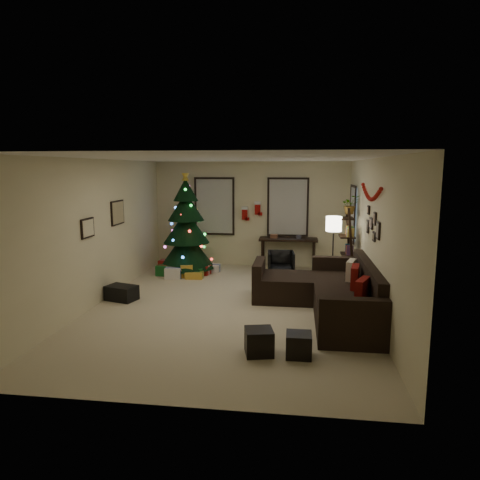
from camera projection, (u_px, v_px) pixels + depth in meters
name	position (u px, v px, depth m)	size (l,w,h in m)	color
floor	(230.00, 306.00, 8.11)	(7.00, 7.00, 0.00)	beige
ceiling	(230.00, 158.00, 7.68)	(7.00, 7.00, 0.00)	white
wall_back	(251.00, 214.00, 11.32)	(5.00, 5.00, 0.00)	beige
wall_front	(178.00, 285.00, 4.47)	(5.00, 5.00, 0.00)	beige
wall_left	(99.00, 232.00, 8.22)	(7.00, 7.00, 0.00)	beige
wall_right	(373.00, 237.00, 7.57)	(7.00, 7.00, 0.00)	beige
window_back_left	(215.00, 206.00, 11.38)	(1.05, 0.06, 1.50)	#728CB2
window_back_right	(288.00, 207.00, 11.13)	(1.05, 0.06, 1.50)	#728CB2
window_right_wall	(353.00, 214.00, 10.04)	(0.06, 0.90, 1.30)	#728CB2
christmas_tree	(186.00, 231.00, 10.59)	(1.35, 1.35, 2.50)	black
presents	(186.00, 271.00, 10.41)	(1.50, 1.05, 0.30)	maroon
sofa	(330.00, 294.00, 7.78)	(2.15, 3.10, 0.93)	black
pillow_red_a	(362.00, 293.00, 6.69)	(0.12, 0.45, 0.45)	maroon
pillow_red_b	(355.00, 278.00, 7.58)	(0.12, 0.45, 0.45)	maroon
pillow_cream	(351.00, 271.00, 8.14)	(0.12, 0.42, 0.42)	beige
ottoman_near	(259.00, 342.00, 6.00)	(0.37, 0.37, 0.36)	black
ottoman_far	(299.00, 345.00, 5.92)	(0.34, 0.34, 0.33)	black
desk	(288.00, 242.00, 11.02)	(1.46, 0.52, 0.79)	black
desk_chair	(281.00, 263.00, 10.47)	(0.56, 0.53, 0.58)	black
bookshelf	(349.00, 249.00, 9.26)	(0.30, 0.51, 1.73)	black
potted_plant	(350.00, 202.00, 9.26)	(0.47, 0.40, 0.52)	#4C4C4C
floor_lamp	(334.00, 229.00, 9.07)	(0.33, 0.33, 1.54)	black
art_map	(117.00, 213.00, 9.00)	(0.04, 0.60, 0.50)	black
art_abstract	(87.00, 228.00, 7.73)	(0.04, 0.45, 0.35)	black
gallery	(373.00, 225.00, 7.46)	(0.03, 1.25, 0.54)	black
garland	(371.00, 192.00, 7.58)	(0.08, 1.90, 0.30)	#A5140C
stocking_left	(245.00, 213.00, 11.23)	(0.20, 0.05, 0.36)	#990F0C
stocking_right	(258.00, 208.00, 11.19)	(0.20, 0.05, 0.36)	#990F0C
storage_bin	(122.00, 293.00, 8.47)	(0.57, 0.38, 0.28)	black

